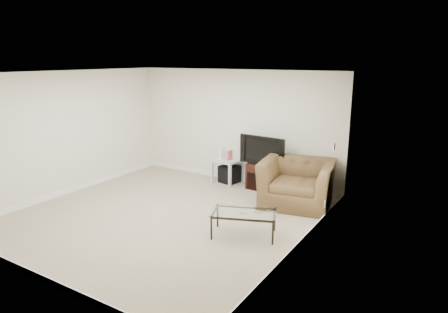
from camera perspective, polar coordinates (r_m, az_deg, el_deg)
The scene contains 18 objects.
floor at distance 7.28m, azimuth -8.42°, elevation -8.35°, with size 5.00×5.00×0.00m, color tan.
ceiling at distance 6.75m, azimuth -9.18°, elevation 11.70°, with size 5.00×5.00×0.00m, color white.
wall_back at distance 8.92m, azimuth 1.64°, elevation 4.31°, with size 5.00×0.02×2.50m, color silver.
wall_left at distance 8.71m, azimuth -21.47°, elevation 3.11°, with size 0.02×5.00×2.50m, color silver.
wall_right at distance 5.66m, azimuth 10.96°, elevation -1.62°, with size 0.02×5.00×2.50m, color silver.
plate_back at distance 9.68m, azimuth -5.62°, elevation 5.01°, with size 0.12×0.02×0.12m, color white.
plate_right_switch at distance 7.14m, azimuth 15.46°, elevation 1.37°, with size 0.02×0.09×0.13m, color white.
plate_right_outlet at distance 7.13m, azimuth 14.27°, elevation -6.55°, with size 0.02×0.08×0.12m, color white.
tv_stand at distance 8.57m, azimuth 5.79°, elevation -2.82°, with size 0.68×0.47×0.56m, color black, non-canonical shape.
dvd_player at distance 8.48m, azimuth 5.70°, elevation -1.67°, with size 0.39×0.27×0.05m, color black.
television at distance 8.39m, azimuth 5.80°, elevation 0.96°, with size 0.98×0.20×0.61m, color black.
side_table at distance 8.99m, azimuth 0.53°, elevation -2.04°, with size 0.56×0.56×0.54m, color silver, non-canonical shape.
subwoofer at distance 9.01m, azimuth 0.79°, elevation -2.52°, with size 0.38×0.38×0.38m, color black.
game_console at distance 8.95m, azimuth -0.23°, elevation 0.48°, with size 0.06×0.18×0.25m, color white.
game_case at distance 8.83m, azimuth 0.80°, elevation 0.19°, with size 0.06×0.16×0.21m, color #CC4C4C.
recliner at distance 7.66m, azimuth 10.41°, elevation -2.67°, with size 1.33×0.86×1.16m, color #543622.
coffee_table at distance 6.40m, azimuth 2.84°, elevation -9.53°, with size 1.01×0.57×0.40m, color black, non-canonical shape.
remote at distance 6.24m, azimuth 2.76°, elevation -8.05°, with size 0.16×0.04×0.02m, color #B2B2B7.
Camera 1 is at (4.39, -5.12, 2.75)m, focal length 32.00 mm.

